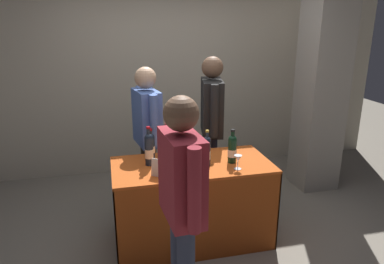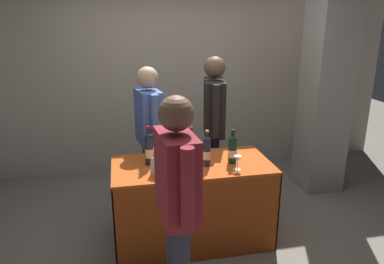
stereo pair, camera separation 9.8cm
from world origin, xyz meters
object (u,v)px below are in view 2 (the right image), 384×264
Objects in this scene: tasting_table at (192,189)px; vendor_presenter at (214,117)px; flower_vase at (178,152)px; concrete_pillar at (328,70)px; display_bottle_0 at (191,145)px; featured_wine_bottle at (151,145)px; taster_foreground_right at (177,194)px; wine_glass_near_vendor at (238,159)px.

vendor_presenter is at bearing 61.11° from tasting_table.
concrete_pillar is at bearing 22.23° from flower_vase.
concrete_pillar is 9.84× the size of display_bottle_0.
tasting_table is 0.93m from vendor_presenter.
featured_wine_bottle is (-2.13, -0.61, -0.56)m from concrete_pillar.
taster_foreground_right is at bearing -107.35° from tasting_table.
flower_vase is 0.99m from taster_foreground_right.
flower_vase is (-0.11, 0.06, 0.35)m from tasting_table.
concrete_pillar is at bearing 21.20° from display_bottle_0.
wine_glass_near_vendor is 0.92m from vendor_presenter.
flower_vase is at bearing -146.24° from display_bottle_0.
tasting_table is 11.27× the size of wine_glass_near_vendor.
concrete_pillar reaches higher than tasting_table.
taster_foreground_right reaches higher than display_bottle_0.
featured_wine_bottle is at bearing -164.12° from concrete_pillar.
flower_vase reaches higher than tasting_table.
vendor_presenter is 1.04× the size of taster_foreground_right.
vendor_presenter is (0.03, 0.91, 0.13)m from wine_glass_near_vendor.
taster_foreground_right reaches higher than flower_vase.
wine_glass_near_vendor is at bearing 9.42° from vendor_presenter.
wine_glass_near_vendor is at bearing -29.97° from flower_vase.
taster_foreground_right is (-0.64, -0.70, 0.08)m from wine_glass_near_vendor.
vendor_presenter reaches higher than display_bottle_0.
tasting_table is 0.56m from featured_wine_bottle.
vendor_presenter is (0.39, 0.70, 0.48)m from tasting_table.
featured_wine_bottle is at bearing 168.17° from display_bottle_0.
wine_glass_near_vendor is at bearing -143.66° from concrete_pillar.
vendor_presenter is at bearing 32.73° from featured_wine_bottle.
featured_wine_bottle is 0.87m from vendor_presenter.
wine_glass_near_vendor is (0.70, -0.44, -0.03)m from featured_wine_bottle.
flower_vase is (-1.90, -0.78, -0.58)m from concrete_pillar.
wine_glass_near_vendor is at bearing -47.15° from taster_foreground_right.
display_bottle_0 is at bearing -158.80° from concrete_pillar.
vendor_presenter is at bearing 88.23° from wine_glass_near_vendor.
featured_wine_bottle is at bearing 145.55° from tasting_table.
flower_vase reaches higher than display_bottle_0.
vendor_presenter is (-1.40, -0.14, -0.46)m from concrete_pillar.
display_bottle_0 is (0.37, -0.08, 0.00)m from featured_wine_bottle.
tasting_table is 4.18× the size of flower_vase.
taster_foreground_right is at bearing -132.71° from wine_glass_near_vendor.
featured_wine_bottle is (-0.34, 0.23, 0.38)m from tasting_table.
tasting_table is at bearing -99.76° from display_bottle_0.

